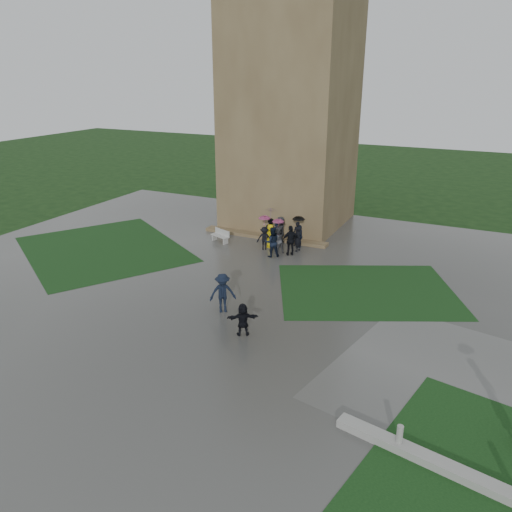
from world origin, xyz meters
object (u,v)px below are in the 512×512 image
at_px(bench, 221,236).
at_px(pedestrian_near, 243,320).
at_px(pedestrian_mid, 223,293).
at_px(tower, 291,99).

bearing_deg(bench, pedestrian_near, -34.96).
bearing_deg(pedestrian_mid, pedestrian_near, -76.65).
height_order(tower, bench, tower).
xyz_separation_m(tower, pedestrian_mid, (2.88, -15.45, -8.01)).
height_order(pedestrian_mid, pedestrian_near, pedestrian_mid).
distance_m(pedestrian_mid, pedestrian_near, 2.48).
height_order(bench, pedestrian_mid, pedestrian_mid).
distance_m(tower, bench, 10.94).
distance_m(bench, pedestrian_mid, 10.43).
bearing_deg(bench, tower, 91.30).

